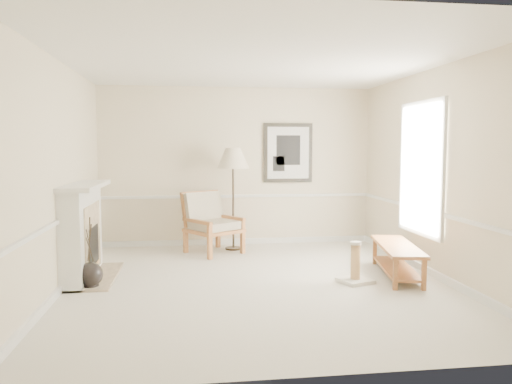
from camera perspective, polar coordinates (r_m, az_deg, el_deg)
ground at (r=6.74m, az=0.15°, el=-10.38°), size 5.50×5.50×0.00m
room at (r=6.59m, az=1.25°, el=5.68°), size 5.04×5.54×2.92m
fireplace at (r=7.28m, az=-19.18°, el=-4.34°), size 0.64×1.64×1.31m
floor_vase at (r=6.80m, az=-18.39°, el=-9.03°), size 0.32×0.32×0.93m
armchair at (r=8.61m, az=-5.31°, el=-3.18°), size 1.12×1.13×1.04m
floor_lamp at (r=8.73m, az=-2.64°, el=3.55°), size 0.70×0.70×1.79m
bench at (r=7.32m, az=15.82°, el=-6.95°), size 0.75×1.62×0.44m
scratching_post at (r=6.86m, az=11.28°, el=-8.70°), size 0.50×0.50×0.55m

